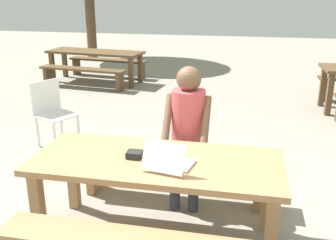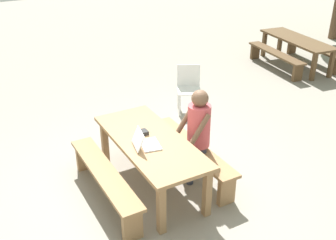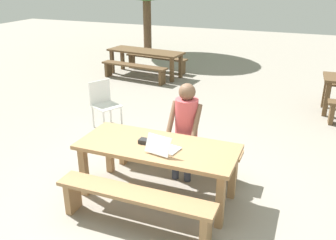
# 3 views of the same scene
# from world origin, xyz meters

# --- Properties ---
(ground_plane) EXTENTS (30.00, 30.00, 0.00)m
(ground_plane) POSITION_xyz_m (0.00, 0.00, 0.00)
(ground_plane) COLOR gray
(picnic_table_front) EXTENTS (2.01, 0.85, 0.74)m
(picnic_table_front) POSITION_xyz_m (0.00, 0.00, 0.64)
(picnic_table_front) COLOR #9E754C
(picnic_table_front) RESTS_ON ground
(bench_near) EXTENTS (1.89, 0.30, 0.46)m
(bench_near) POSITION_xyz_m (0.00, -0.68, 0.35)
(bench_near) COLOR #9E754C
(bench_near) RESTS_ON ground
(bench_far) EXTENTS (1.89, 0.30, 0.46)m
(bench_far) POSITION_xyz_m (0.00, 0.68, 0.35)
(bench_far) COLOR #9E754C
(bench_far) RESTS_ON ground
(laptop) EXTENTS (0.38, 0.38, 0.23)m
(laptop) POSITION_xyz_m (0.12, -0.13, 0.80)
(laptop) COLOR white
(laptop) RESTS_ON picnic_table_front
(small_pouch) EXTENTS (0.12, 0.11, 0.06)m
(small_pouch) POSITION_xyz_m (-0.18, -0.01, 0.77)
(small_pouch) COLOR black
(small_pouch) RESTS_ON picnic_table_front
(person_seated) EXTENTS (0.43, 0.42, 1.37)m
(person_seated) POSITION_xyz_m (0.15, 0.65, 0.81)
(person_seated) COLOR #333847
(person_seated) RESTS_ON ground
(plastic_chair) EXTENTS (0.59, 0.59, 0.88)m
(plastic_chair) POSITION_xyz_m (-1.85, 1.76, 0.47)
(plastic_chair) COLOR white
(plastic_chair) RESTS_ON ground
(picnic_table_mid) EXTENTS (2.23, 0.97, 0.70)m
(picnic_table_mid) POSITION_xyz_m (-2.70, 5.42, 0.60)
(picnic_table_mid) COLOR brown
(picnic_table_mid) RESTS_ON ground
(bench_mid_south) EXTENTS (1.96, 0.54, 0.43)m
(bench_mid_south) POSITION_xyz_m (-2.78, 4.84, 0.33)
(bench_mid_south) COLOR brown
(bench_mid_south) RESTS_ON ground
(bench_mid_north) EXTENTS (1.96, 0.54, 0.43)m
(bench_mid_north) POSITION_xyz_m (-2.63, 6.01, 0.33)
(bench_mid_north) COLOR brown
(bench_mid_north) RESTS_ON ground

